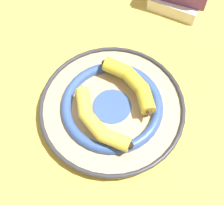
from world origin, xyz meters
TOP-DOWN VIEW (x-y plane):
  - ground_plane at (0.00, 0.00)m, footprint 2.80×2.80m
  - decorative_bowl at (-0.03, -0.01)m, footprint 0.35×0.35m
  - banana_a at (0.01, -0.06)m, footprint 0.19×0.10m
  - banana_b at (-0.05, 0.05)m, footprint 0.19×0.09m

SIDE VIEW (x-z plane):
  - ground_plane at x=0.00m, z-range 0.00..0.00m
  - decorative_bowl at x=-0.03m, z-range 0.00..0.04m
  - banana_a at x=0.01m, z-range 0.04..0.07m
  - banana_b at x=-0.05m, z-range 0.04..0.07m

